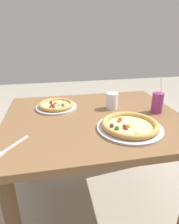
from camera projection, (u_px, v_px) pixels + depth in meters
ground_plane at (94, 204)px, 1.51m from camera, size 8.00×8.00×0.00m
dining_table at (94, 132)px, 1.26m from camera, size 1.12×0.93×0.75m
pizza_near at (130, 126)px, 1.05m from camera, size 0.36×0.36×0.04m
pizza_far at (56, 105)px, 1.35m from camera, size 0.28×0.28×0.04m
drink_cup_colored at (157, 103)px, 1.26m from camera, size 0.07×0.07×0.23m
water_cup_clear at (112, 101)px, 1.32m from camera, size 0.08×0.08×0.11m
fork at (11, 147)px, 0.89m from camera, size 0.13×0.17×0.00m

